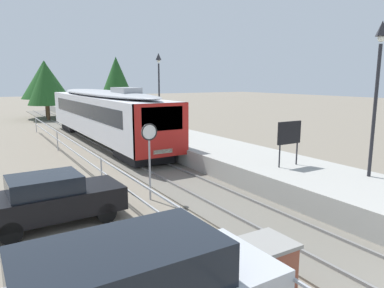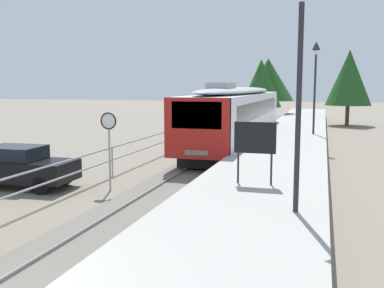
{
  "view_description": "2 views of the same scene",
  "coord_description": "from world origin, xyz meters",
  "px_view_note": "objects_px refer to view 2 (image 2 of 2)",
  "views": [
    {
      "loc": [
        -7.34,
        -1.72,
        4.31
      ],
      "look_at": [
        0.4,
        11.09,
        1.6
      ],
      "focal_mm": 33.24,
      "sensor_mm": 36.0,
      "label": 1
    },
    {
      "loc": [
        4.99,
        -4.56,
        3.73
      ],
      "look_at": [
        0.4,
        11.09,
        1.6
      ],
      "focal_mm": 41.92,
      "sensor_mm": 36.0,
      "label": 2
    }
  ],
  "objects_px": {
    "platform_lamp_mid_platform": "(315,70)",
    "platform_notice_board": "(255,140)",
    "commuter_train": "(237,112)",
    "speed_limit_sign": "(109,132)",
    "platform_lamp_near_end": "(301,44)",
    "parked_hatchback_black": "(19,166)"
  },
  "relations": [
    {
      "from": "platform_lamp_near_end",
      "to": "speed_limit_sign",
      "type": "relative_size",
      "value": 1.91
    },
    {
      "from": "speed_limit_sign",
      "to": "platform_lamp_mid_platform",
      "type": "bearing_deg",
      "value": 62.65
    },
    {
      "from": "platform_notice_board",
      "to": "speed_limit_sign",
      "type": "bearing_deg",
      "value": 164.63
    },
    {
      "from": "platform_lamp_mid_platform",
      "to": "platform_notice_board",
      "type": "distance_m",
      "value": 14.69
    },
    {
      "from": "commuter_train",
      "to": "parked_hatchback_black",
      "type": "xyz_separation_m",
      "value": [
        -5.66,
        -13.02,
        -1.35
      ]
    },
    {
      "from": "speed_limit_sign",
      "to": "parked_hatchback_black",
      "type": "xyz_separation_m",
      "value": [
        -3.42,
        -0.46,
        -1.33
      ]
    },
    {
      "from": "commuter_train",
      "to": "speed_limit_sign",
      "type": "height_order",
      "value": "commuter_train"
    },
    {
      "from": "platform_notice_board",
      "to": "speed_limit_sign",
      "type": "distance_m",
      "value": 5.57
    },
    {
      "from": "platform_lamp_mid_platform",
      "to": "speed_limit_sign",
      "type": "relative_size",
      "value": 1.91
    },
    {
      "from": "platform_lamp_near_end",
      "to": "parked_hatchback_black",
      "type": "xyz_separation_m",
      "value": [
        -10.12,
        3.64,
        -3.83
      ]
    },
    {
      "from": "commuter_train",
      "to": "platform_lamp_mid_platform",
      "type": "relative_size",
      "value": 3.45
    },
    {
      "from": "commuter_train",
      "to": "speed_limit_sign",
      "type": "bearing_deg",
      "value": -100.08
    },
    {
      "from": "platform_notice_board",
      "to": "speed_limit_sign",
      "type": "relative_size",
      "value": 0.64
    },
    {
      "from": "parked_hatchback_black",
      "to": "speed_limit_sign",
      "type": "bearing_deg",
      "value": 7.63
    },
    {
      "from": "commuter_train",
      "to": "speed_limit_sign",
      "type": "xyz_separation_m",
      "value": [
        -2.23,
        -12.56,
        -0.02
      ]
    },
    {
      "from": "platform_lamp_mid_platform",
      "to": "speed_limit_sign",
      "type": "xyz_separation_m",
      "value": [
        -6.7,
        -12.95,
        -2.5
      ]
    },
    {
      "from": "commuter_train",
      "to": "platform_lamp_near_end",
      "type": "bearing_deg",
      "value": -74.99
    },
    {
      "from": "platform_lamp_near_end",
      "to": "speed_limit_sign",
      "type": "height_order",
      "value": "platform_lamp_near_end"
    },
    {
      "from": "platform_lamp_near_end",
      "to": "parked_hatchback_black",
      "type": "bearing_deg",
      "value": 160.2
    },
    {
      "from": "commuter_train",
      "to": "platform_lamp_near_end",
      "type": "relative_size",
      "value": 3.45
    },
    {
      "from": "platform_lamp_mid_platform",
      "to": "platform_notice_board",
      "type": "height_order",
      "value": "platform_lamp_mid_platform"
    },
    {
      "from": "commuter_train",
      "to": "platform_lamp_near_end",
      "type": "xyz_separation_m",
      "value": [
        4.47,
        -16.66,
        2.48
      ]
    }
  ]
}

